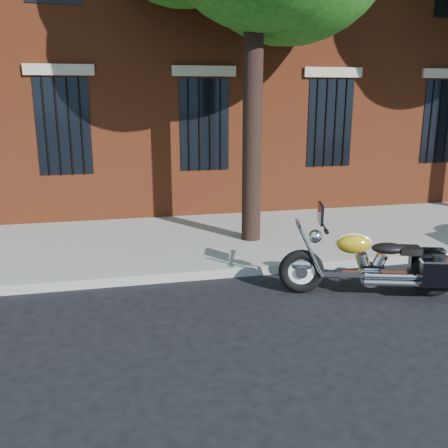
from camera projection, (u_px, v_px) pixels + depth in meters
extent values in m
plane|color=black|center=(272.00, 309.00, 6.85)|extent=(120.00, 120.00, 0.00)
cube|color=gray|center=(246.00, 270.00, 8.14)|extent=(40.00, 0.16, 0.15)
cube|color=gray|center=(222.00, 239.00, 9.92)|extent=(40.00, 3.60, 0.15)
cube|color=black|center=(204.00, 125.00, 11.13)|extent=(1.10, 0.14, 2.00)
cube|color=#B2A893|center=(204.00, 71.00, 10.81)|extent=(1.40, 0.20, 0.22)
cylinder|color=black|center=(205.00, 125.00, 11.05)|extent=(0.04, 0.04, 2.00)
cylinder|color=black|center=(252.00, 115.00, 9.07)|extent=(0.36, 0.36, 5.00)
torus|color=black|center=(301.00, 271.00, 7.33)|extent=(0.68, 0.33, 0.67)
torus|color=black|center=(433.00, 274.00, 7.21)|extent=(0.68, 0.33, 0.67)
cylinder|color=white|center=(301.00, 271.00, 7.33)|extent=(0.50, 0.20, 0.50)
cylinder|color=white|center=(433.00, 274.00, 7.21)|extent=(0.50, 0.20, 0.50)
ellipsoid|color=white|center=(302.00, 265.00, 7.31)|extent=(0.37, 0.22, 0.19)
ellipsoid|color=gold|center=(434.00, 266.00, 7.18)|extent=(0.38, 0.23, 0.19)
cube|color=white|center=(367.00, 274.00, 7.28)|extent=(1.47, 0.52, 0.08)
cylinder|color=white|center=(370.00, 275.00, 7.28)|extent=(0.36, 0.26, 0.32)
cylinder|color=white|center=(409.00, 280.00, 7.07)|extent=(1.22, 0.44, 0.09)
ellipsoid|color=gold|center=(353.00, 244.00, 7.17)|extent=(0.55, 0.41, 0.29)
ellipsoid|color=black|center=(388.00, 248.00, 7.16)|extent=(0.54, 0.41, 0.15)
cube|color=black|center=(426.00, 261.00, 7.43)|extent=(0.51, 0.29, 0.38)
cube|color=black|center=(438.00, 273.00, 6.93)|extent=(0.51, 0.29, 0.38)
cylinder|color=white|center=(323.00, 224.00, 7.13)|extent=(0.25, 0.76, 0.04)
sphere|color=white|center=(315.00, 236.00, 7.18)|extent=(0.25, 0.25, 0.20)
cube|color=black|center=(321.00, 213.00, 7.09)|extent=(0.15, 0.39, 0.28)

